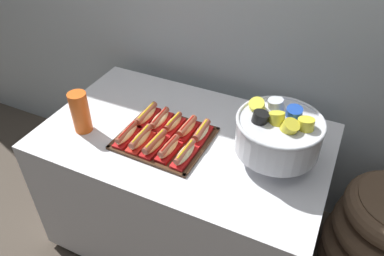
{
  "coord_description": "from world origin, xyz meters",
  "views": [
    {
      "loc": [
        0.61,
        -1.21,
        1.88
      ],
      "look_at": [
        0.04,
        -0.01,
        0.82
      ],
      "focal_mm": 34.89,
      "sensor_mm": 36.0,
      "label": 1
    }
  ],
  "objects_px": {
    "buffet_table": "(185,187)",
    "hot_dog_1": "(141,139)",
    "hot_dog_4": "(185,154)",
    "hot_dog_3": "(170,149)",
    "hot_dog_6": "(160,120)",
    "hot_dog_7": "(173,124)",
    "punch_bowl": "(278,133)",
    "hot_dog_5": "(146,115)",
    "hot_dog_8": "(187,128)",
    "serving_tray": "(165,139)",
    "hot_dog_9": "(201,132)",
    "hot_dog_0": "(127,134)",
    "cup_stack": "(80,112)",
    "floor_vase": "(382,239)",
    "hot_dog_2": "(155,144)"
  },
  "relations": [
    {
      "from": "hot_dog_1",
      "to": "hot_dog_9",
      "type": "height_order",
      "value": "hot_dog_9"
    },
    {
      "from": "floor_vase",
      "to": "hot_dog_5",
      "type": "distance_m",
      "value": 1.34
    },
    {
      "from": "hot_dog_8",
      "to": "floor_vase",
      "type": "bearing_deg",
      "value": 11.58
    },
    {
      "from": "hot_dog_5",
      "to": "punch_bowl",
      "type": "distance_m",
      "value": 0.65
    },
    {
      "from": "serving_tray",
      "to": "hot_dog_5",
      "type": "height_order",
      "value": "hot_dog_5"
    },
    {
      "from": "hot_dog_9",
      "to": "buffet_table",
      "type": "bearing_deg",
      "value": -171.97
    },
    {
      "from": "hot_dog_0",
      "to": "hot_dog_7",
      "type": "bearing_deg",
      "value": 46.18
    },
    {
      "from": "buffet_table",
      "to": "hot_dog_6",
      "type": "relative_size",
      "value": 7.86
    },
    {
      "from": "hot_dog_9",
      "to": "hot_dog_2",
      "type": "bearing_deg",
      "value": -133.82
    },
    {
      "from": "hot_dog_0",
      "to": "hot_dog_6",
      "type": "distance_m",
      "value": 0.18
    },
    {
      "from": "buffet_table",
      "to": "hot_dog_8",
      "type": "height_order",
      "value": "hot_dog_8"
    },
    {
      "from": "punch_bowl",
      "to": "hot_dog_6",
      "type": "bearing_deg",
      "value": -179.89
    },
    {
      "from": "serving_tray",
      "to": "hot_dog_4",
      "type": "height_order",
      "value": "hot_dog_4"
    },
    {
      "from": "hot_dog_0",
      "to": "hot_dog_4",
      "type": "bearing_deg",
      "value": -1.55
    },
    {
      "from": "hot_dog_1",
      "to": "floor_vase",
      "type": "bearing_deg",
      "value": 17.62
    },
    {
      "from": "hot_dog_0",
      "to": "hot_dog_3",
      "type": "bearing_deg",
      "value": -1.55
    },
    {
      "from": "hot_dog_2",
      "to": "hot_dog_4",
      "type": "xyz_separation_m",
      "value": [
        0.15,
        -0.0,
        -0.0
      ]
    },
    {
      "from": "hot_dog_3",
      "to": "hot_dog_6",
      "type": "relative_size",
      "value": 0.93
    },
    {
      "from": "hot_dog_3",
      "to": "hot_dog_5",
      "type": "xyz_separation_m",
      "value": [
        -0.22,
        0.17,
        -0.0
      ]
    },
    {
      "from": "hot_dog_3",
      "to": "punch_bowl",
      "type": "distance_m",
      "value": 0.47
    },
    {
      "from": "punch_bowl",
      "to": "cup_stack",
      "type": "height_order",
      "value": "punch_bowl"
    },
    {
      "from": "hot_dog_1",
      "to": "hot_dog_4",
      "type": "xyz_separation_m",
      "value": [
        0.22,
        -0.01,
        -0.0
      ]
    },
    {
      "from": "hot_dog_8",
      "to": "cup_stack",
      "type": "bearing_deg",
      "value": -158.62
    },
    {
      "from": "hot_dog_8",
      "to": "cup_stack",
      "type": "relative_size",
      "value": 0.79
    },
    {
      "from": "serving_tray",
      "to": "hot_dog_2",
      "type": "bearing_deg",
      "value": -91.55
    },
    {
      "from": "hot_dog_1",
      "to": "hot_dog_7",
      "type": "bearing_deg",
      "value": 64.01
    },
    {
      "from": "buffet_table",
      "to": "hot_dog_5",
      "type": "xyz_separation_m",
      "value": [
        -0.22,
        0.02,
        0.39
      ]
    },
    {
      "from": "hot_dog_5",
      "to": "hot_dog_8",
      "type": "xyz_separation_m",
      "value": [
        0.22,
        -0.01,
        0.0
      ]
    },
    {
      "from": "hot_dog_0",
      "to": "hot_dog_3",
      "type": "height_order",
      "value": "hot_dog_3"
    },
    {
      "from": "hot_dog_3",
      "to": "cup_stack",
      "type": "xyz_separation_m",
      "value": [
        -0.46,
        -0.02,
        0.07
      ]
    },
    {
      "from": "serving_tray",
      "to": "hot_dog_0",
      "type": "bearing_deg",
      "value": -152.74
    },
    {
      "from": "hot_dog_0",
      "to": "cup_stack",
      "type": "relative_size",
      "value": 0.85
    },
    {
      "from": "hot_dog_9",
      "to": "hot_dog_3",
      "type": "bearing_deg",
      "value": -115.99
    },
    {
      "from": "hot_dog_5",
      "to": "hot_dog_8",
      "type": "relative_size",
      "value": 1.13
    },
    {
      "from": "buffet_table",
      "to": "hot_dog_8",
      "type": "relative_size",
      "value": 8.36
    },
    {
      "from": "cup_stack",
      "to": "serving_tray",
      "type": "bearing_deg",
      "value": 14.65
    },
    {
      "from": "hot_dog_0",
      "to": "hot_dog_7",
      "type": "distance_m",
      "value": 0.22
    },
    {
      "from": "serving_tray",
      "to": "hot_dog_5",
      "type": "distance_m",
      "value": 0.17
    },
    {
      "from": "hot_dog_4",
      "to": "hot_dog_9",
      "type": "bearing_deg",
      "value": 88.45
    },
    {
      "from": "hot_dog_0",
      "to": "hot_dog_7",
      "type": "height_order",
      "value": "same"
    },
    {
      "from": "serving_tray",
      "to": "hot_dog_8",
      "type": "height_order",
      "value": "hot_dog_8"
    },
    {
      "from": "serving_tray",
      "to": "punch_bowl",
      "type": "bearing_deg",
      "value": 9.81
    },
    {
      "from": "hot_dog_7",
      "to": "punch_bowl",
      "type": "xyz_separation_m",
      "value": [
        0.49,
        0.0,
        0.11
      ]
    },
    {
      "from": "floor_vase",
      "to": "hot_dog_7",
      "type": "relative_size",
      "value": 7.29
    },
    {
      "from": "buffet_table",
      "to": "hot_dog_1",
      "type": "height_order",
      "value": "hot_dog_1"
    },
    {
      "from": "hot_dog_7",
      "to": "punch_bowl",
      "type": "relative_size",
      "value": 0.43
    },
    {
      "from": "buffet_table",
      "to": "cup_stack",
      "type": "xyz_separation_m",
      "value": [
        -0.45,
        -0.17,
        0.46
      ]
    },
    {
      "from": "cup_stack",
      "to": "punch_bowl",
      "type": "bearing_deg",
      "value": 11.95
    },
    {
      "from": "hot_dog_9",
      "to": "cup_stack",
      "type": "distance_m",
      "value": 0.57
    },
    {
      "from": "hot_dog_8",
      "to": "buffet_table",
      "type": "bearing_deg",
      "value": -121.29
    }
  ]
}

